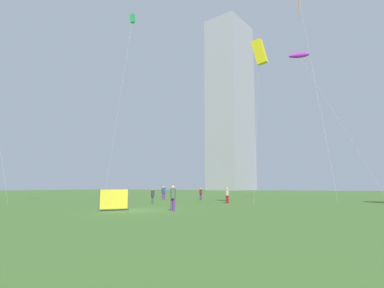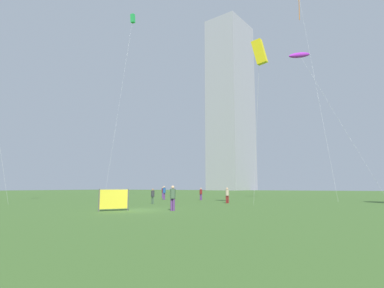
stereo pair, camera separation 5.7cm
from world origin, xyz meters
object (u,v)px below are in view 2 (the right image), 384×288
person_standing_1 (164,192)px  person_standing_3 (201,193)px  person_standing_0 (227,194)px  kite_flying_4 (259,52)px  kite_flying_2 (300,55)px  person_standing_4 (153,195)px  event_banner (114,199)px  person_standing_2 (173,196)px  distant_highrise_0 (231,105)px  kite_flying_0 (133,19)px  person_standing_5 (163,192)px

person_standing_1 → person_standing_3: bearing=114.4°
person_standing_0 → person_standing_1: bearing=-46.8°
kite_flying_4 → person_standing_0: bearing=137.3°
kite_flying_2 → person_standing_4: bearing=-128.4°
kite_flying_4 → event_banner: size_ratio=8.25×
person_standing_2 → kite_flying_2: (5.97, 22.33, 18.31)m
kite_flying_4 → distant_highrise_0: (-53.65, 130.54, 33.51)m
person_standing_0 → person_standing_3: size_ratio=1.03×
kite_flying_4 → event_banner: (-8.52, -8.93, -12.95)m
person_standing_2 → person_standing_1: bearing=-58.5°
kite_flying_0 → kite_flying_2: bearing=0.8°
person_standing_2 → kite_flying_4: (4.83, 6.81, 12.73)m
person_standing_3 → kite_flying_2: kite_flying_2 is taller
person_standing_1 → person_standing_5: (-3.77, 5.31, -0.07)m
person_standing_2 → event_banner: person_standing_2 is taller
kite_flying_2 → kite_flying_4: 16.54m
person_standing_1 → kite_flying_2: bearing=120.6°
kite_flying_0 → person_standing_4: bearing=-43.2°
person_standing_0 → person_standing_3: (-5.93, 5.43, -0.03)m
person_standing_4 → kite_flying_0: kite_flying_0 is taller
kite_flying_0 → kite_flying_4: bearing=-28.6°
person_standing_3 → kite_flying_2: (12.44, 5.14, 18.43)m
person_standing_3 → person_standing_5: bearing=151.2°
person_standing_2 → person_standing_5: bearing=-58.5°
person_standing_0 → kite_flying_4: kite_flying_4 is taller
person_standing_1 → person_standing_3: 5.14m
person_standing_0 → person_standing_4: 7.93m
event_banner → person_standing_2: bearing=29.9°
person_standing_3 → kite_flying_2: bearing=18.6°
event_banner → person_standing_3: bearing=98.2°
distant_highrise_0 → person_standing_4: bearing=-63.3°
person_standing_1 → event_banner: size_ratio=1.01×
kite_flying_2 → distant_highrise_0: distant_highrise_0 is taller
person_standing_4 → kite_flying_4: size_ratio=0.10×
person_standing_5 → event_banner: (11.54, -23.39, -0.17)m
person_standing_5 → kite_flying_0: 32.38m
kite_flying_0 → distant_highrise_0: 119.21m
person_standing_4 → kite_flying_0: size_ratio=0.05×
person_standing_4 → kite_flying_2: bearing=-130.2°
person_standing_1 → kite_flying_0: 33.93m
person_standing_3 → person_standing_0: bearing=-46.4°
person_standing_5 → kite_flying_0: bearing=-80.5°
person_standing_0 → kite_flying_4: (5.38, -4.96, 12.83)m
kite_flying_2 → event_banner: size_ratio=11.20×
person_standing_0 → distant_highrise_0: size_ratio=0.02×
person_standing_4 → kite_flying_2: size_ratio=0.08×
person_standing_0 → person_standing_4: bearing=15.3°
person_standing_2 → kite_flying_4: kite_flying_4 is taller
person_standing_3 → kite_flying_2: size_ratio=0.08×
person_standing_3 → kite_flying_2: 22.83m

